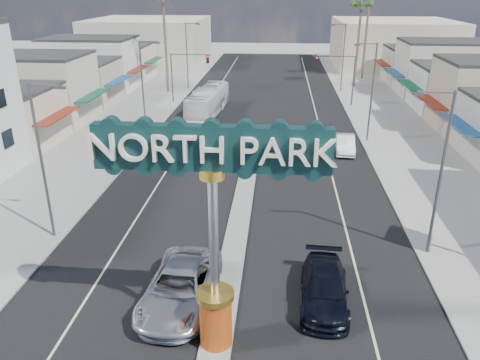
% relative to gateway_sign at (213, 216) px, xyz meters
% --- Properties ---
extents(ground, '(160.00, 160.00, 0.00)m').
position_rel_gateway_sign_xyz_m(ground, '(0.00, 28.02, -5.93)').
color(ground, gray).
rests_on(ground, ground).
extents(road, '(20.00, 120.00, 0.01)m').
position_rel_gateway_sign_xyz_m(road, '(0.00, 28.02, -5.92)').
color(road, black).
rests_on(road, ground).
extents(median_island, '(1.30, 30.00, 0.16)m').
position_rel_gateway_sign_xyz_m(median_island, '(0.00, 12.02, -5.85)').
color(median_island, gray).
rests_on(median_island, ground).
extents(sidewalk_left, '(8.00, 120.00, 0.12)m').
position_rel_gateway_sign_xyz_m(sidewalk_left, '(-14.00, 28.02, -5.87)').
color(sidewalk_left, gray).
rests_on(sidewalk_left, ground).
extents(sidewalk_right, '(8.00, 120.00, 0.12)m').
position_rel_gateway_sign_xyz_m(sidewalk_right, '(14.00, 28.02, -5.87)').
color(sidewalk_right, gray).
rests_on(sidewalk_right, ground).
extents(storefront_row_left, '(12.00, 42.00, 6.00)m').
position_rel_gateway_sign_xyz_m(storefront_row_left, '(-24.00, 41.02, -2.93)').
color(storefront_row_left, beige).
rests_on(storefront_row_left, ground).
extents(storefront_row_right, '(12.00, 42.00, 6.00)m').
position_rel_gateway_sign_xyz_m(storefront_row_right, '(24.00, 41.02, -2.93)').
color(storefront_row_right, '#B7B29E').
rests_on(storefront_row_right, ground).
extents(backdrop_far_left, '(20.00, 20.00, 8.00)m').
position_rel_gateway_sign_xyz_m(backdrop_far_left, '(-22.00, 73.02, -1.93)').
color(backdrop_far_left, '#B7B29E').
rests_on(backdrop_far_left, ground).
extents(backdrop_far_right, '(20.00, 20.00, 8.00)m').
position_rel_gateway_sign_xyz_m(backdrop_far_right, '(22.00, 73.02, -1.93)').
color(backdrop_far_right, beige).
rests_on(backdrop_far_right, ground).
extents(gateway_sign, '(8.20, 1.50, 9.15)m').
position_rel_gateway_sign_xyz_m(gateway_sign, '(0.00, 0.00, 0.00)').
color(gateway_sign, '#C13C0E').
rests_on(gateway_sign, median_island).
extents(traffic_signal_left, '(5.09, 0.45, 6.00)m').
position_rel_gateway_sign_xyz_m(traffic_signal_left, '(-9.18, 42.02, -1.65)').
color(traffic_signal_left, '#47474C').
rests_on(traffic_signal_left, ground).
extents(traffic_signal_right, '(5.09, 0.45, 6.00)m').
position_rel_gateway_sign_xyz_m(traffic_signal_right, '(9.18, 42.02, -1.65)').
color(traffic_signal_right, '#47474C').
rests_on(traffic_signal_right, ground).
extents(streetlight_l_near, '(2.03, 0.22, 9.00)m').
position_rel_gateway_sign_xyz_m(streetlight_l_near, '(-10.43, 8.02, -0.86)').
color(streetlight_l_near, '#47474C').
rests_on(streetlight_l_near, ground).
extents(streetlight_l_mid, '(2.03, 0.22, 9.00)m').
position_rel_gateway_sign_xyz_m(streetlight_l_mid, '(-10.43, 28.02, -0.86)').
color(streetlight_l_mid, '#47474C').
rests_on(streetlight_l_mid, ground).
extents(streetlight_l_far, '(2.03, 0.22, 9.00)m').
position_rel_gateway_sign_xyz_m(streetlight_l_far, '(-10.43, 50.02, -0.86)').
color(streetlight_l_far, '#47474C').
rests_on(streetlight_l_far, ground).
extents(streetlight_r_near, '(2.03, 0.22, 9.00)m').
position_rel_gateway_sign_xyz_m(streetlight_r_near, '(10.43, 8.02, -0.86)').
color(streetlight_r_near, '#47474C').
rests_on(streetlight_r_near, ground).
extents(streetlight_r_mid, '(2.03, 0.22, 9.00)m').
position_rel_gateway_sign_xyz_m(streetlight_r_mid, '(10.43, 28.02, -0.86)').
color(streetlight_r_mid, '#47474C').
rests_on(streetlight_r_mid, ground).
extents(streetlight_r_far, '(2.03, 0.22, 9.00)m').
position_rel_gateway_sign_xyz_m(streetlight_r_far, '(10.43, 50.02, -0.86)').
color(streetlight_r_far, '#47474C').
rests_on(streetlight_r_far, ground).
extents(palm_left_far, '(2.60, 2.60, 13.10)m').
position_rel_gateway_sign_xyz_m(palm_left_far, '(-13.00, 48.02, 5.57)').
color(palm_left_far, brown).
rests_on(palm_left_far, ground).
extents(palm_right_mid, '(2.60, 2.60, 12.10)m').
position_rel_gateway_sign_xyz_m(palm_right_mid, '(13.00, 54.02, 4.67)').
color(palm_right_mid, brown).
rests_on(palm_right_mid, ground).
extents(suv_left, '(3.35, 6.55, 1.77)m').
position_rel_gateway_sign_xyz_m(suv_left, '(-2.00, 2.62, -5.04)').
color(suv_left, silver).
rests_on(suv_left, ground).
extents(suv_right, '(2.44, 5.40, 1.53)m').
position_rel_gateway_sign_xyz_m(suv_right, '(4.58, 3.24, -5.16)').
color(suv_right, black).
rests_on(suv_right, ground).
extents(car_parked_left, '(1.87, 4.44, 1.50)m').
position_rel_gateway_sign_xyz_m(car_parked_left, '(-5.50, 23.82, -5.18)').
color(car_parked_left, slate).
rests_on(car_parked_left, ground).
extents(car_parked_right, '(1.85, 4.57, 1.48)m').
position_rel_gateway_sign_xyz_m(car_parked_right, '(8.13, 24.80, -5.19)').
color(car_parked_right, silver).
rests_on(car_parked_right, ground).
extents(city_bus, '(3.62, 11.16, 3.05)m').
position_rel_gateway_sign_xyz_m(city_bus, '(-5.79, 36.76, -4.40)').
color(city_bus, white).
rests_on(city_bus, ground).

